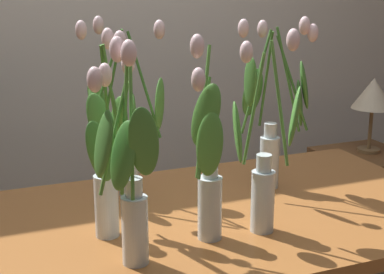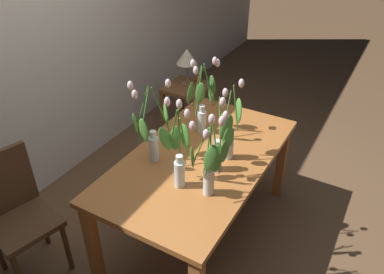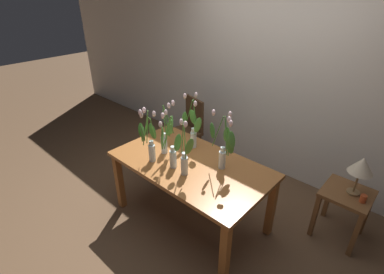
{
  "view_description": "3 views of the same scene",
  "coord_description": "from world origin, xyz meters",
  "px_view_note": "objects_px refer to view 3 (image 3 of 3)",
  "views": [
    {
      "loc": [
        -0.69,
        -1.55,
        1.44
      ],
      "look_at": [
        -0.09,
        -0.07,
        1.01
      ],
      "focal_mm": 54.6,
      "sensor_mm": 36.0,
      "label": 1
    },
    {
      "loc": [
        -1.9,
        -1.02,
        2.3
      ],
      "look_at": [
        -0.04,
        0.04,
        0.91
      ],
      "focal_mm": 35.62,
      "sensor_mm": 36.0,
      "label": 2
    },
    {
      "loc": [
        1.63,
        -1.77,
        2.33
      ],
      "look_at": [
        -0.02,
        0.04,
        1.01
      ],
      "focal_mm": 26.75,
      "sensor_mm": 36.0,
      "label": 3
    }
  ],
  "objects_px": {
    "dining_chair": "(189,127)",
    "tulip_vase_3": "(170,151)",
    "tulip_vase_1": "(224,147)",
    "side_table": "(345,202)",
    "tulip_vase_4": "(193,129)",
    "tulip_vase_0": "(167,135)",
    "table_lamp": "(362,166)",
    "pillar_candle": "(363,199)",
    "tulip_vase_2": "(149,140)",
    "dining_table": "(191,170)",
    "tulip_vase_5": "(184,157)"
  },
  "relations": [
    {
      "from": "tulip_vase_1",
      "to": "pillar_candle",
      "type": "relative_size",
      "value": 7.85
    },
    {
      "from": "dining_table",
      "to": "pillar_candle",
      "type": "distance_m",
      "value": 1.63
    },
    {
      "from": "dining_chair",
      "to": "pillar_candle",
      "type": "xyz_separation_m",
      "value": [
        2.29,
        -0.11,
        0.06
      ]
    },
    {
      "from": "dining_table",
      "to": "tulip_vase_1",
      "type": "distance_m",
      "value": 0.46
    },
    {
      "from": "tulip_vase_1",
      "to": "tulip_vase_2",
      "type": "bearing_deg",
      "value": -148.68
    },
    {
      "from": "tulip_vase_1",
      "to": "side_table",
      "type": "xyz_separation_m",
      "value": [
        0.99,
        0.72,
        -0.55
      ]
    },
    {
      "from": "dining_chair",
      "to": "pillar_candle",
      "type": "relative_size",
      "value": 12.4
    },
    {
      "from": "tulip_vase_3",
      "to": "tulip_vase_4",
      "type": "relative_size",
      "value": 0.98
    },
    {
      "from": "table_lamp",
      "to": "side_table",
      "type": "bearing_deg",
      "value": -151.63
    },
    {
      "from": "pillar_candle",
      "to": "tulip_vase_4",
      "type": "bearing_deg",
      "value": -161.53
    },
    {
      "from": "dining_chair",
      "to": "tulip_vase_3",
      "type": "bearing_deg",
      "value": -54.6
    },
    {
      "from": "table_lamp",
      "to": "tulip_vase_0",
      "type": "bearing_deg",
      "value": -151.17
    },
    {
      "from": "side_table",
      "to": "pillar_candle",
      "type": "distance_m",
      "value": 0.22
    },
    {
      "from": "tulip_vase_3",
      "to": "dining_chair",
      "type": "distance_m",
      "value": 1.41
    },
    {
      "from": "side_table",
      "to": "tulip_vase_4",
      "type": "bearing_deg",
      "value": -157.9
    },
    {
      "from": "dining_table",
      "to": "side_table",
      "type": "xyz_separation_m",
      "value": [
        1.28,
        0.86,
        -0.22
      ]
    },
    {
      "from": "dining_chair",
      "to": "side_table",
      "type": "xyz_separation_m",
      "value": [
        2.15,
        -0.05,
        -0.09
      ]
    },
    {
      "from": "tulip_vase_5",
      "to": "side_table",
      "type": "relative_size",
      "value": 1.05
    },
    {
      "from": "tulip_vase_4",
      "to": "tulip_vase_0",
      "type": "bearing_deg",
      "value": -111.99
    },
    {
      "from": "tulip_vase_5",
      "to": "dining_chair",
      "type": "relative_size",
      "value": 0.62
    },
    {
      "from": "tulip_vase_2",
      "to": "pillar_candle",
      "type": "bearing_deg",
      "value": 30.7
    },
    {
      "from": "tulip_vase_0",
      "to": "pillar_candle",
      "type": "height_order",
      "value": "tulip_vase_0"
    },
    {
      "from": "dining_chair",
      "to": "table_lamp",
      "type": "height_order",
      "value": "table_lamp"
    },
    {
      "from": "dining_table",
      "to": "tulip_vase_2",
      "type": "xyz_separation_m",
      "value": [
        -0.34,
        -0.24,
        0.32
      ]
    },
    {
      "from": "pillar_candle",
      "to": "tulip_vase_1",
      "type": "bearing_deg",
      "value": -149.64
    },
    {
      "from": "table_lamp",
      "to": "tulip_vase_2",
      "type": "bearing_deg",
      "value": -145.81
    },
    {
      "from": "dining_table",
      "to": "tulip_vase_5",
      "type": "distance_m",
      "value": 0.34
    },
    {
      "from": "tulip_vase_2",
      "to": "tulip_vase_4",
      "type": "height_order",
      "value": "tulip_vase_4"
    },
    {
      "from": "tulip_vase_0",
      "to": "table_lamp",
      "type": "relative_size",
      "value": 1.44
    },
    {
      "from": "tulip_vase_4",
      "to": "side_table",
      "type": "distance_m",
      "value": 1.68
    },
    {
      "from": "tulip_vase_1",
      "to": "tulip_vase_5",
      "type": "bearing_deg",
      "value": -123.23
    },
    {
      "from": "tulip_vase_3",
      "to": "side_table",
      "type": "xyz_separation_m",
      "value": [
        1.37,
        1.05,
        -0.5
      ]
    },
    {
      "from": "tulip_vase_1",
      "to": "tulip_vase_3",
      "type": "xyz_separation_m",
      "value": [
        -0.39,
        -0.33,
        -0.06
      ]
    },
    {
      "from": "tulip_vase_4",
      "to": "tulip_vase_5",
      "type": "relative_size",
      "value": 1.02
    },
    {
      "from": "side_table",
      "to": "tulip_vase_0",
      "type": "bearing_deg",
      "value": -151.16
    },
    {
      "from": "dining_table",
      "to": "table_lamp",
      "type": "distance_m",
      "value": 1.59
    },
    {
      "from": "tulip_vase_3",
      "to": "dining_chair",
      "type": "height_order",
      "value": "tulip_vase_3"
    },
    {
      "from": "tulip_vase_3",
      "to": "table_lamp",
      "type": "bearing_deg",
      "value": 37.22
    },
    {
      "from": "pillar_candle",
      "to": "tulip_vase_3",
      "type": "bearing_deg",
      "value": -146.77
    },
    {
      "from": "dining_table",
      "to": "side_table",
      "type": "bearing_deg",
      "value": 33.88
    },
    {
      "from": "table_lamp",
      "to": "tulip_vase_5",
      "type": "bearing_deg",
      "value": -139.34
    },
    {
      "from": "tulip_vase_3",
      "to": "dining_chair",
      "type": "bearing_deg",
      "value": 125.4
    },
    {
      "from": "dining_table",
      "to": "tulip_vase_5",
      "type": "height_order",
      "value": "tulip_vase_5"
    },
    {
      "from": "tulip_vase_4",
      "to": "pillar_candle",
      "type": "bearing_deg",
      "value": 18.47
    },
    {
      "from": "dining_table",
      "to": "table_lamp",
      "type": "relative_size",
      "value": 4.02
    },
    {
      "from": "tulip_vase_0",
      "to": "pillar_candle",
      "type": "bearing_deg",
      "value": 25.25
    },
    {
      "from": "dining_chair",
      "to": "tulip_vase_1",
      "type": "bearing_deg",
      "value": -33.38
    },
    {
      "from": "side_table",
      "to": "table_lamp",
      "type": "xyz_separation_m",
      "value": [
        0.04,
        0.02,
        0.42
      ]
    },
    {
      "from": "tulip_vase_0",
      "to": "tulip_vase_4",
      "type": "distance_m",
      "value": 0.3
    },
    {
      "from": "table_lamp",
      "to": "pillar_candle",
      "type": "xyz_separation_m",
      "value": [
        0.1,
        -0.08,
        -0.27
      ]
    }
  ]
}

